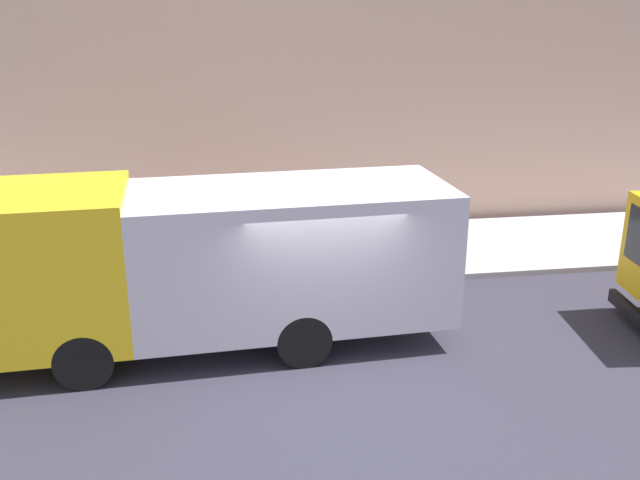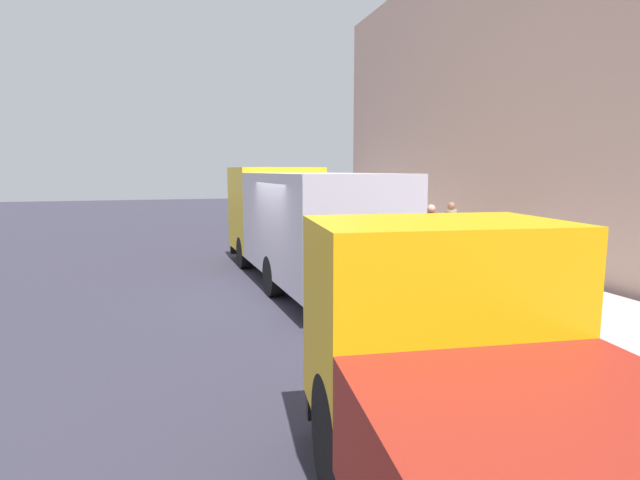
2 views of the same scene
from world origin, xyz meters
name	(u,v)px [view 2 (image 2 of 2)]	position (x,y,z in m)	size (l,w,h in m)	color
ground	(283,299)	(0.00, 0.00, 0.00)	(80.00, 80.00, 0.00)	#312F3C
sidewalk	(481,282)	(4.91, 0.00, 0.06)	(3.82, 30.00, 0.12)	#AFA8A5
building_facade	(576,75)	(7.32, 0.00, 5.05)	(0.50, 30.00, 10.10)	#CFA692
large_utility_truck	(300,218)	(0.83, 1.74, 1.57)	(2.80, 7.98, 2.85)	yellow
small_flatbed_truck	(501,410)	(-0.09, -7.55, 1.13)	(2.63, 4.82, 2.33)	#ECB20D
pedestrian_walking	(430,235)	(4.38, 1.59, 1.04)	(0.52, 0.52, 1.74)	black
pedestrian_standing	(384,224)	(4.30, 4.50, 1.06)	(0.33, 0.33, 1.75)	#24282A
pedestrian_third	(451,230)	(5.56, 2.54, 1.04)	(0.46, 0.46, 1.73)	brown
traffic_cone_orange	(351,237)	(3.73, 6.07, 0.44)	(0.45, 0.45, 0.65)	orange
street_sign_post	(414,224)	(3.39, 0.62, 1.47)	(0.44, 0.08, 2.25)	#4C5156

